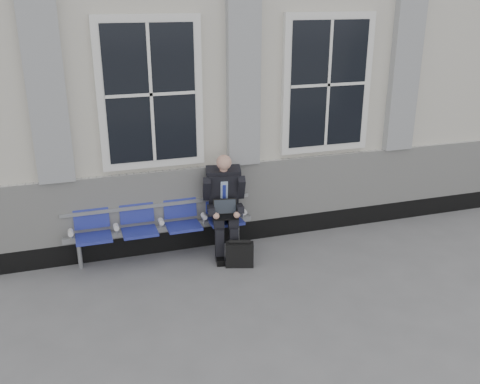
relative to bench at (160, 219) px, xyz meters
name	(u,v)px	position (x,y,z in m)	size (l,w,h in m)	color
ground	(343,277)	(2.14, -1.32, -0.55)	(70.00, 70.00, 0.00)	slate
station_building	(255,69)	(2.12, 2.15, 1.67)	(14.40, 4.40, 4.49)	beige
bench	(160,219)	(0.00, 0.00, 0.00)	(2.60, 0.47, 0.91)	#9EA0A3
businessman	(224,201)	(0.88, -0.13, 0.22)	(0.61, 0.82, 1.43)	black
briefcase	(240,254)	(0.94, -0.62, -0.38)	(0.40, 0.26, 0.38)	black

